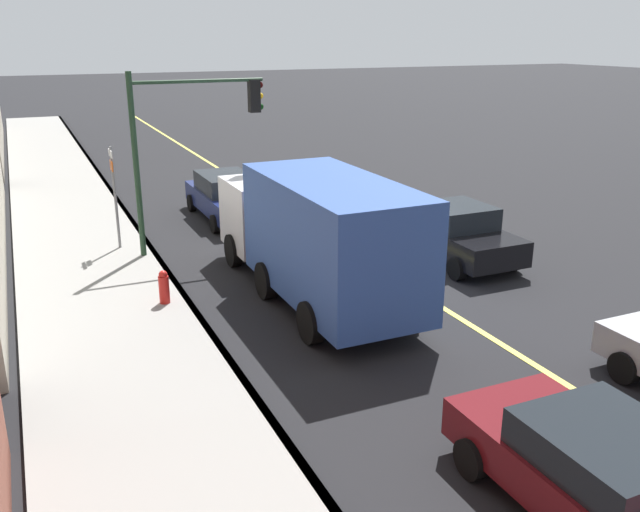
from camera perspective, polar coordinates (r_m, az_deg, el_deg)
ground at (r=18.42m, az=4.97°, el=-1.02°), size 200.00×200.00×0.00m
sidewalk_slab at (r=16.34m, az=-17.69°, el=-4.15°), size 80.00×3.76×0.15m
curb_edge at (r=16.59m, az=-11.53°, el=-3.28°), size 80.00×0.16×0.15m
lane_stripe_center at (r=18.42m, az=4.97°, el=-1.00°), size 80.00×0.16×0.01m
car_navy at (r=23.33m, az=-7.91°, el=5.05°), size 4.67×1.94×1.55m
car_maroon at (r=9.73m, az=22.80°, el=-16.69°), size 4.34×2.09×1.39m
car_black at (r=19.17m, az=11.44°, el=1.92°), size 4.17×2.04×1.59m
truck_blue at (r=15.82m, az=-0.31°, el=1.99°), size 7.73×2.52×3.05m
traffic_light_mast at (r=19.13m, az=-11.08°, el=10.38°), size 0.28×3.76×5.15m
street_sign_post at (r=20.07m, az=-16.99°, el=5.25°), size 0.60×0.08×3.10m
fire_hydrant at (r=15.93m, az=-13.05°, el=-2.82°), size 0.24×0.24×0.94m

